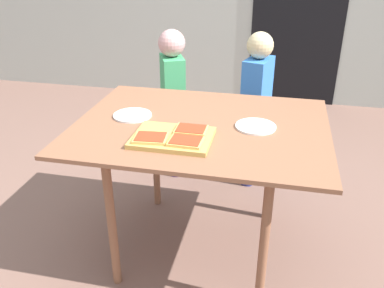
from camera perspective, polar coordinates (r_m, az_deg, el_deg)
The scene contains 11 objects.
ground_plane at distance 2.41m, azimuth 1.08°, elevation -13.95°, with size 16.00×16.00×0.00m, color #7B594D.
house_door at distance 4.33m, azimuth 14.78°, elevation 18.27°, with size 0.90×0.02×2.00m, color black.
dining_table at distance 2.03m, azimuth 1.25°, elevation 0.71°, with size 1.23×0.95×0.76m.
cutting_board at distance 1.83m, azimuth -2.72°, elevation 0.87°, with size 0.35×0.27×0.02m, color tan.
pizza_slice_near_left at distance 1.80m, azimuth -5.79°, elevation 0.86°, with size 0.15×0.13×0.02m.
pizza_slice_near_right at distance 1.76m, azimuth -0.88°, elevation 0.39°, with size 0.15×0.12×0.02m.
pizza_slice_far_right at distance 1.87m, azimuth -0.13°, elevation 2.02°, with size 0.15×0.11×0.02m.
plate_white_left at distance 2.11m, azimuth -8.31°, elevation 3.99°, with size 0.20×0.20×0.01m, color white.
plate_white_right at distance 1.98m, azimuth 8.87°, elevation 2.44°, with size 0.20×0.20×0.01m, color white.
child_left at distance 2.86m, azimuth -2.70°, elevation 7.04°, with size 0.23×0.28×1.05m.
child_right at distance 2.76m, azimuth 8.92°, elevation 6.01°, with size 0.20×0.27×1.06m.
Camera 1 is at (0.35, -1.80, 1.56)m, focal length 38.25 mm.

